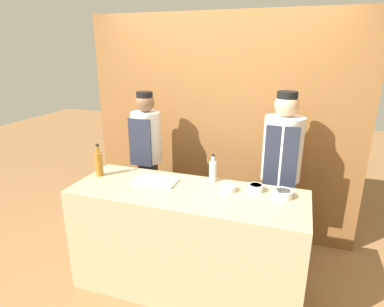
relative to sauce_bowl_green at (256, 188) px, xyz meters
name	(u,v)px	position (x,y,z in m)	size (l,w,h in m)	color
ground_plane	(187,285)	(-0.53, -0.18, -0.97)	(14.00, 14.00, 0.00)	olive
cabinet_wall	(221,128)	(-0.53, 0.95, 0.23)	(2.96, 0.18, 2.40)	brown
counter	(187,241)	(-0.53, -0.18, -0.50)	(1.93, 0.69, 0.94)	tan
sauce_bowl_green	(256,188)	(0.00, 0.00, 0.00)	(0.12, 0.12, 0.06)	white
sauce_bowl_white	(283,193)	(0.21, -0.04, 0.00)	(0.15, 0.15, 0.06)	white
sauce_bowl_purple	(228,188)	(-0.21, -0.07, -0.01)	(0.12, 0.12, 0.04)	white
cutting_board	(156,181)	(-0.85, -0.09, -0.02)	(0.36, 0.21, 0.02)	white
bottle_amber	(99,163)	(-1.40, -0.12, 0.09)	(0.07, 0.07, 0.30)	#9E661E
bottle_clear	(213,171)	(-0.39, 0.09, 0.06)	(0.06, 0.06, 0.25)	silver
chef_left	(147,160)	(-1.23, 0.50, -0.07)	(0.31, 0.31, 1.63)	#28282D
chef_right	(280,174)	(0.16, 0.50, -0.05)	(0.36, 0.36, 1.69)	#28282D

